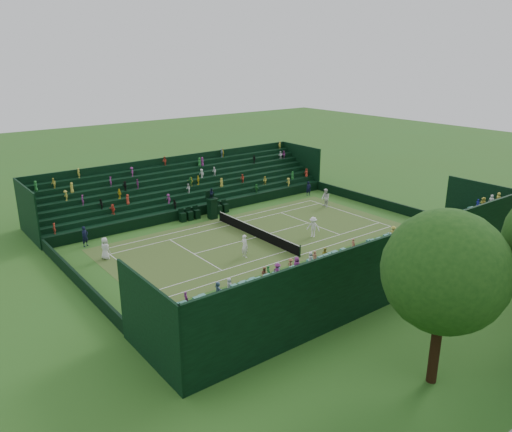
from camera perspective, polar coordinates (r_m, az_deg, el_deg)
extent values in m
plane|color=#34641F|center=(44.43, 0.00, -2.45)|extent=(160.00, 160.00, 0.00)
cube|color=#306C24|center=(44.43, 0.00, -2.45)|extent=(12.97, 26.77, 0.01)
cube|color=black|center=(54.93, 13.26, 1.65)|extent=(17.17, 0.20, 1.00)
cube|color=black|center=(37.49, -19.77, -6.80)|extent=(17.17, 0.20, 1.00)
cube|color=black|center=(38.36, 7.79, -5.26)|extent=(0.20, 31.77, 1.00)
cube|color=black|center=(50.89, -5.84, 0.75)|extent=(0.20, 31.77, 1.00)
cube|color=black|center=(38.04, 8.32, -5.49)|extent=(0.80, 32.00, 1.00)
cube|color=black|center=(37.45, 9.21, -5.55)|extent=(0.80, 32.00, 1.45)
cube|color=black|center=(36.87, 10.13, -5.61)|extent=(0.80, 32.00, 1.90)
cube|color=black|center=(36.30, 11.08, -5.67)|extent=(0.80, 32.00, 2.35)
cube|color=black|center=(35.74, 12.06, -5.74)|extent=(0.80, 32.00, 2.80)
cube|color=black|center=(35.19, 13.07, -5.80)|extent=(0.80, 32.00, 3.25)
cube|color=black|center=(34.65, 14.11, -5.86)|extent=(0.80, 32.00, 3.70)
cube|color=black|center=(34.13, 15.19, -5.92)|extent=(0.80, 32.00, 4.15)
cube|color=black|center=(33.71, 15.91, -5.60)|extent=(0.20, 32.00, 4.90)
cube|color=black|center=(51.30, -6.13, 0.88)|extent=(0.80, 32.00, 1.00)
cube|color=black|center=(51.89, -6.60, 1.32)|extent=(0.80, 32.00, 1.45)
cube|color=black|center=(52.49, -7.07, 1.76)|extent=(0.80, 32.00, 1.90)
cube|color=black|center=(53.10, -7.52, 2.18)|extent=(0.80, 32.00, 2.35)
cube|color=black|center=(53.71, -7.96, 2.60)|extent=(0.80, 32.00, 2.80)
cube|color=black|center=(54.32, -8.39, 3.00)|extent=(0.80, 32.00, 3.25)
cube|color=black|center=(54.94, -8.82, 3.40)|extent=(0.80, 32.00, 3.70)
cube|color=black|center=(55.57, -9.23, 3.78)|extent=(0.80, 32.00, 4.15)
cube|color=black|center=(55.91, -9.50, 4.25)|extent=(0.20, 32.00, 4.90)
cylinder|color=black|center=(48.71, -4.15, 0.03)|extent=(0.10, 0.10, 1.06)
cylinder|color=black|center=(40.12, 5.06, -4.03)|extent=(0.10, 0.10, 1.06)
cube|color=black|center=(44.27, 0.00, -1.89)|extent=(11.57, 0.02, 0.86)
cube|color=white|center=(44.11, 0.00, -1.32)|extent=(11.57, 0.04, 0.07)
cylinder|color=black|center=(26.83, 19.72, -14.52)|extent=(0.50, 0.50, 3.23)
sphere|color=#194413|center=(24.82, 20.79, -5.93)|extent=(5.90, 5.90, 5.90)
cube|color=black|center=(49.37, -5.02, 0.81)|extent=(0.76, 0.76, 1.96)
cube|color=black|center=(49.07, -5.05, 1.96)|extent=(0.98, 0.98, 0.11)
cube|color=black|center=(49.28, -5.30, 2.48)|extent=(0.09, 0.98, 0.76)
imported|color=black|center=(48.92, -5.07, 2.59)|extent=(0.56, 0.61, 1.01)
cube|color=black|center=(48.91, -8.38, -0.15)|extent=(0.55, 0.55, 0.89)
cube|color=black|center=(48.97, -8.57, 0.55)|extent=(0.07, 0.55, 0.55)
cube|color=black|center=(49.28, -7.58, 0.03)|extent=(0.55, 0.55, 0.89)
cube|color=black|center=(49.34, -7.76, 0.72)|extent=(0.07, 0.55, 0.55)
cube|color=black|center=(49.66, -6.78, 0.20)|extent=(0.55, 0.55, 0.89)
cube|color=black|center=(49.73, -6.97, 0.89)|extent=(0.07, 0.55, 0.55)
cube|color=black|center=(50.56, -5.03, 0.59)|extent=(0.55, 0.55, 0.89)
cube|color=black|center=(50.62, -5.22, 1.26)|extent=(0.07, 0.55, 0.55)
cube|color=black|center=(50.97, -4.28, 0.75)|extent=(0.55, 0.55, 0.89)
cube|color=black|center=(51.03, -4.47, 1.42)|extent=(0.07, 0.55, 0.55)
cube|color=black|center=(51.39, -3.54, 0.92)|extent=(0.55, 0.55, 0.89)
cube|color=black|center=(51.45, -3.72, 1.58)|extent=(0.07, 0.55, 0.55)
imported|color=silver|center=(41.29, -16.86, -3.56)|extent=(1.02, 0.82, 1.82)
imported|color=white|center=(39.85, -1.31, -3.46)|extent=(0.71, 0.47, 1.92)
imported|color=silver|center=(53.38, 7.95, 2.05)|extent=(1.13, 0.98, 1.99)
imported|color=white|center=(44.53, 6.55, -1.25)|extent=(1.39, 1.19, 1.86)
imported|color=black|center=(57.64, 6.03, 3.14)|extent=(0.56, 0.69, 1.63)
imported|color=black|center=(44.53, -18.96, -2.22)|extent=(0.66, 0.76, 1.77)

